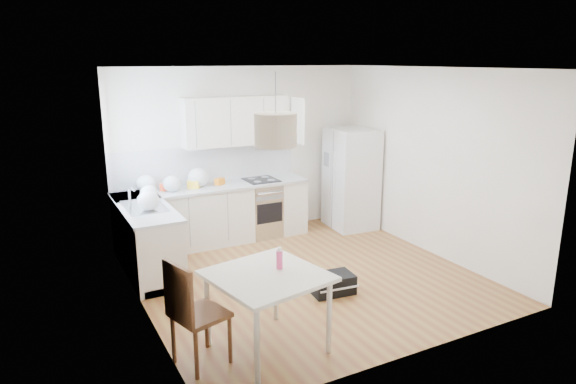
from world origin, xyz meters
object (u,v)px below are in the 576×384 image
object	(u,v)px
dining_chair	(200,312)
gym_bag	(332,284)
dining_table	(267,283)
refrigerator	(351,178)

from	to	relation	value
dining_chair	gym_bag	world-z (taller)	dining_chair
dining_table	refrigerator	bearing A→B (deg)	33.22
dining_table	gym_bag	bearing A→B (deg)	20.77
refrigerator	gym_bag	distance (m)	2.79
dining_chair	dining_table	bearing A→B (deg)	-22.56
refrigerator	dining_chair	distance (m)	4.57
dining_table	dining_chair	size ratio (longest dim) A/B	1.12
gym_bag	refrigerator	bearing A→B (deg)	57.15
refrigerator	dining_chair	world-z (taller)	refrigerator
dining_chair	gym_bag	size ratio (longest dim) A/B	2.04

